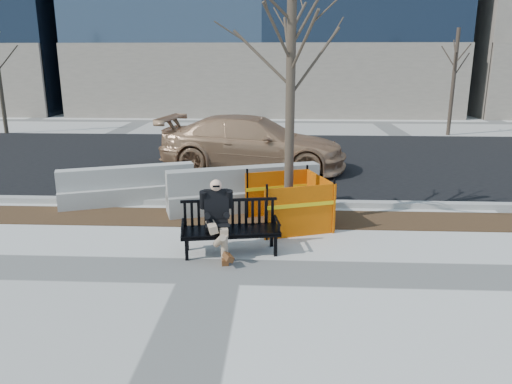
{
  "coord_description": "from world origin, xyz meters",
  "views": [
    {
      "loc": [
        1.03,
        -6.94,
        3.18
      ],
      "look_at": [
        0.62,
        1.34,
        0.91
      ],
      "focal_mm": 34.24,
      "sensor_mm": 36.0,
      "label": 1
    }
  ],
  "objects_px": {
    "tree_fence": "(288,225)",
    "sedan": "(253,169)",
    "jersey_barrier_right": "(245,209)",
    "bench": "(231,253)",
    "jersey_barrier_left": "(129,203)",
    "seated_man": "(218,252)"
  },
  "relations": [
    {
      "from": "jersey_barrier_left",
      "to": "jersey_barrier_right",
      "type": "relative_size",
      "value": 0.9
    },
    {
      "from": "seated_man",
      "to": "tree_fence",
      "type": "distance_m",
      "value": 1.91
    },
    {
      "from": "bench",
      "to": "seated_man",
      "type": "height_order",
      "value": "seated_man"
    },
    {
      "from": "tree_fence",
      "to": "jersey_barrier_left",
      "type": "distance_m",
      "value": 3.87
    },
    {
      "from": "seated_man",
      "to": "bench",
      "type": "bearing_deg",
      "value": -11.53
    },
    {
      "from": "bench",
      "to": "sedan",
      "type": "bearing_deg",
      "value": 80.24
    },
    {
      "from": "sedan",
      "to": "jersey_barrier_left",
      "type": "bearing_deg",
      "value": 153.15
    },
    {
      "from": "tree_fence",
      "to": "sedan",
      "type": "distance_m",
      "value": 5.09
    },
    {
      "from": "sedan",
      "to": "seated_man",
      "type": "bearing_deg",
      "value": -172.88
    },
    {
      "from": "tree_fence",
      "to": "sedan",
      "type": "bearing_deg",
      "value": 100.99
    },
    {
      "from": "tree_fence",
      "to": "jersey_barrier_right",
      "type": "distance_m",
      "value": 1.37
    },
    {
      "from": "seated_man",
      "to": "jersey_barrier_left",
      "type": "relative_size",
      "value": 0.42
    },
    {
      "from": "bench",
      "to": "seated_man",
      "type": "bearing_deg",
      "value": 168.47
    },
    {
      "from": "tree_fence",
      "to": "jersey_barrier_left",
      "type": "xyz_separation_m",
      "value": [
        -3.61,
        1.37,
        0.0
      ]
    },
    {
      "from": "tree_fence",
      "to": "jersey_barrier_left",
      "type": "relative_size",
      "value": 1.75
    },
    {
      "from": "jersey_barrier_left",
      "to": "jersey_barrier_right",
      "type": "distance_m",
      "value": 2.71
    },
    {
      "from": "bench",
      "to": "jersey_barrier_left",
      "type": "distance_m",
      "value": 3.88
    },
    {
      "from": "seated_man",
      "to": "sedan",
      "type": "xyz_separation_m",
      "value": [
        0.25,
        6.47,
        0.0
      ]
    },
    {
      "from": "sedan",
      "to": "jersey_barrier_left",
      "type": "relative_size",
      "value": 1.82
    },
    {
      "from": "tree_fence",
      "to": "jersey_barrier_right",
      "type": "height_order",
      "value": "tree_fence"
    },
    {
      "from": "jersey_barrier_right",
      "to": "sedan",
      "type": "bearing_deg",
      "value": 71.69
    },
    {
      "from": "seated_man",
      "to": "tree_fence",
      "type": "xyz_separation_m",
      "value": [
        1.22,
        1.48,
        0.0
      ]
    }
  ]
}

